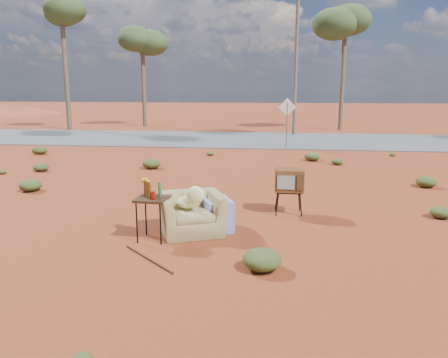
# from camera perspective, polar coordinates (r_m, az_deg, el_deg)

# --- Properties ---
(ground) EXTENTS (140.00, 140.00, 0.00)m
(ground) POSITION_cam_1_polar(r_m,az_deg,el_deg) (7.86, -1.67, -7.73)
(ground) COLOR maroon
(ground) RESTS_ON ground
(highway) EXTENTS (140.00, 7.00, 0.04)m
(highway) POSITION_cam_1_polar(r_m,az_deg,el_deg) (22.50, 4.16, 5.17)
(highway) COLOR #565659
(highway) RESTS_ON ground
(armchair) EXTENTS (1.47, 1.29, 0.99)m
(armchair) POSITION_cam_1_polar(r_m,az_deg,el_deg) (8.06, -3.68, -3.79)
(armchair) COLOR #917F4F
(armchair) RESTS_ON ground
(tv_unit) EXTENTS (0.61, 0.51, 0.95)m
(tv_unit) POSITION_cam_1_polar(r_m,az_deg,el_deg) (9.28, 8.50, -0.24)
(tv_unit) COLOR black
(tv_unit) RESTS_ON ground
(side_table) EXTENTS (0.57, 0.57, 1.07)m
(side_table) POSITION_cam_1_polar(r_m,az_deg,el_deg) (7.70, -9.54, -2.17)
(side_table) COLOR #342413
(side_table) RESTS_ON ground
(rusty_bar) EXTENTS (1.05, 1.00, 0.04)m
(rusty_bar) POSITION_cam_1_polar(r_m,az_deg,el_deg) (7.02, -9.83, -10.22)
(rusty_bar) COLOR #522415
(rusty_bar) RESTS_ON ground
(road_sign) EXTENTS (0.78, 0.06, 2.19)m
(road_sign) POSITION_cam_1_polar(r_m,az_deg,el_deg) (19.35, 8.24, 8.40)
(road_sign) COLOR brown
(road_sign) RESTS_ON ground
(eucalyptus_left) EXTENTS (3.20, 3.20, 8.10)m
(eucalyptus_left) POSITION_cam_1_polar(r_m,az_deg,el_deg) (29.72, -20.44, 19.45)
(eucalyptus_left) COLOR brown
(eucalyptus_left) RESTS_ON ground
(eucalyptus_near_left) EXTENTS (3.20, 3.20, 6.60)m
(eucalyptus_near_left) POSITION_cam_1_polar(r_m,az_deg,el_deg) (30.83, -10.65, 16.92)
(eucalyptus_near_left) COLOR brown
(eucalyptus_near_left) RESTS_ON ground
(eucalyptus_center) EXTENTS (3.20, 3.20, 7.60)m
(eucalyptus_center) POSITION_cam_1_polar(r_m,az_deg,el_deg) (28.83, 15.60, 19.03)
(eucalyptus_center) COLOR brown
(eucalyptus_center) RESTS_ON ground
(utility_pole_center) EXTENTS (1.40, 0.20, 8.00)m
(utility_pole_center) POSITION_cam_1_polar(r_m,az_deg,el_deg) (24.87, 9.40, 15.21)
(utility_pole_center) COLOR brown
(utility_pole_center) RESTS_ON ground
(scrub_patch) EXTENTS (17.49, 8.07, 0.33)m
(scrub_patch) POSITION_cam_1_polar(r_m,az_deg,el_deg) (12.15, -2.36, 0.00)
(scrub_patch) COLOR #3D4C21
(scrub_patch) RESTS_ON ground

